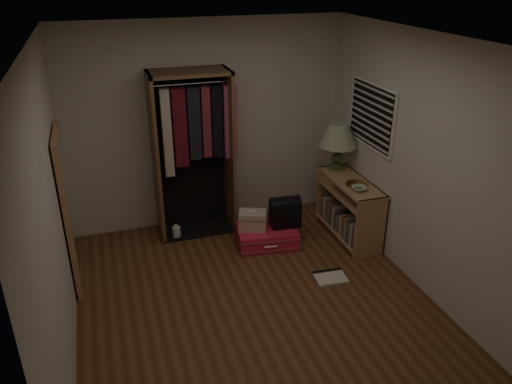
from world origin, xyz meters
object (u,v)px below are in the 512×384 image
(console_bookshelf, at_px, (347,206))
(table_lamp, at_px, (339,136))
(black_bag, at_px, (285,211))
(floor_mirror, at_px, (69,211))
(train_case, at_px, (253,220))
(white_jug, at_px, (176,232))
(pink_suitcase, at_px, (266,236))
(open_wardrobe, at_px, (195,139))

(console_bookshelf, bearing_deg, table_lamp, 89.26)
(black_bag, bearing_deg, floor_mirror, -173.83)
(train_case, height_order, black_bag, black_bag)
(black_bag, xyz_separation_m, white_jug, (-1.26, 0.50, -0.34))
(pink_suitcase, height_order, train_case, train_case)
(table_lamp, distance_m, white_jug, 2.37)
(table_lamp, bearing_deg, black_bag, -158.74)
(table_lamp, relative_size, white_jug, 3.31)
(floor_mirror, bearing_deg, white_jug, 27.38)
(console_bookshelf, relative_size, floor_mirror, 0.66)
(floor_mirror, height_order, table_lamp, floor_mirror)
(black_bag, distance_m, table_lamp, 1.17)
(open_wardrobe, distance_m, pink_suitcase, 1.47)
(floor_mirror, xyz_separation_m, pink_suitcase, (2.19, 0.10, -0.74))
(train_case, relative_size, black_bag, 1.02)
(open_wardrobe, xyz_separation_m, floor_mirror, (-1.49, -0.77, -0.37))
(pink_suitcase, xyz_separation_m, table_lamp, (1.06, 0.32, 1.08))
(train_case, xyz_separation_m, table_lamp, (1.22, 0.28, 0.85))
(floor_mirror, bearing_deg, console_bookshelf, 0.80)
(pink_suitcase, relative_size, train_case, 2.02)
(train_case, xyz_separation_m, white_jug, (-0.86, 0.46, -0.26))
(white_jug, bearing_deg, black_bag, -21.61)
(table_lamp, bearing_deg, train_case, -167.17)
(pink_suitcase, bearing_deg, floor_mirror, -169.90)
(open_wardrobe, bearing_deg, train_case, -49.75)
(open_wardrobe, bearing_deg, black_bag, -35.68)
(train_case, bearing_deg, floor_mirror, -154.68)
(floor_mirror, distance_m, train_case, 2.09)
(console_bookshelf, xyz_separation_m, white_jug, (-2.08, 0.55, -0.31))
(console_bookshelf, relative_size, pink_suitcase, 1.41)
(console_bookshelf, height_order, black_bag, console_bookshelf)
(open_wardrobe, relative_size, black_bag, 5.31)
(table_lamp, bearing_deg, pink_suitcase, -163.30)
(console_bookshelf, bearing_deg, open_wardrobe, 157.50)
(console_bookshelf, xyz_separation_m, open_wardrobe, (-1.75, 0.72, 0.83))
(floor_mirror, relative_size, black_bag, 4.41)
(floor_mirror, relative_size, train_case, 4.30)
(black_bag, bearing_deg, train_case, 178.01)
(table_lamp, bearing_deg, floor_mirror, -172.66)
(open_wardrobe, bearing_deg, floor_mirror, -152.69)
(floor_mirror, relative_size, pink_suitcase, 2.13)
(pink_suitcase, height_order, black_bag, black_bag)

